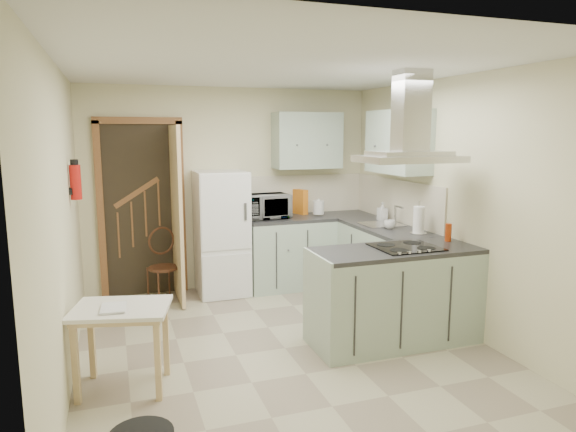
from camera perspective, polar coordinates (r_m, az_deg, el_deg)
name	(u,v)px	position (r m, az deg, el deg)	size (l,w,h in m)	color
floor	(285,348)	(4.86, -0.35, -14.47)	(4.20, 4.20, 0.00)	tan
ceiling	(285,67)	(4.48, -0.39, 16.25)	(4.20, 4.20, 0.00)	silver
back_wall	(231,189)	(6.51, -6.30, 3.02)	(3.60, 3.60, 0.00)	beige
left_wall	(62,226)	(4.29, -23.81, -1.01)	(4.20, 4.20, 0.00)	beige
right_wall	(457,204)	(5.35, 18.23, 1.23)	(4.20, 4.20, 0.00)	beige
doorway	(142,209)	(6.35, -15.93, 0.74)	(1.10, 0.12, 2.10)	brown
fridge	(222,233)	(6.25, -7.40, -1.90)	(0.60, 0.60, 1.50)	white
counter_back	(289,252)	(6.54, 0.07, -4.02)	(1.08, 0.60, 0.90)	#9EB2A0
counter_right	(373,259)	(6.27, 9.42, -4.73)	(0.60, 1.95, 0.90)	#9EB2A0
splashback	(303,194)	(6.78, 1.68, 2.48)	(1.68, 0.02, 0.50)	beige
wall_cabinet_back	(307,141)	(6.58, 2.13, 8.37)	(0.85, 0.35, 0.70)	#9EB2A0
wall_cabinet_right	(398,142)	(5.91, 12.14, 8.06)	(0.35, 0.90, 0.70)	#9EB2A0
peninsula	(395,295)	(4.95, 11.77, -8.63)	(1.55, 0.65, 0.90)	#9EB2A0
hob	(406,247)	(4.88, 12.96, -3.38)	(0.58, 0.50, 0.01)	black
extractor_hood	(409,159)	(4.77, 13.32, 6.20)	(0.90, 0.55, 0.10)	silver
sink	(381,224)	(6.02, 10.33, -0.91)	(0.45, 0.40, 0.01)	silver
fire_extinguisher	(76,182)	(5.14, -22.54, 3.48)	(0.10, 0.10, 0.32)	#B2140F
drop_leaf_table	(123,348)	(4.24, -17.84, -13.78)	(0.70, 0.53, 0.66)	tan
bentwood_chair	(163,268)	(6.20, -13.67, -5.63)	(0.34, 0.34, 0.77)	#4C1E19
microwave	(267,206)	(6.35, -2.39, 1.08)	(0.54, 0.36, 0.30)	black
kettle	(318,207)	(6.56, 3.41, 0.97)	(0.15, 0.15, 0.22)	silver
cereal_box	(300,202)	(6.68, 1.37, 1.59)	(0.09, 0.21, 0.32)	orange
soap_bottle	(382,211)	(6.31, 10.45, 0.51)	(0.10, 0.10, 0.22)	#A0A2AC
paper_towel	(419,220)	(5.55, 14.33, -0.40)	(0.12, 0.12, 0.30)	white
cup	(390,224)	(5.77, 11.22, -0.93)	(0.12, 0.12, 0.10)	silver
red_bottle	(448,232)	(5.26, 17.38, -1.75)	(0.06, 0.06, 0.18)	#B83A0F
book	(100,303)	(4.07, -20.15, -9.08)	(0.18, 0.25, 0.11)	#9F3544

